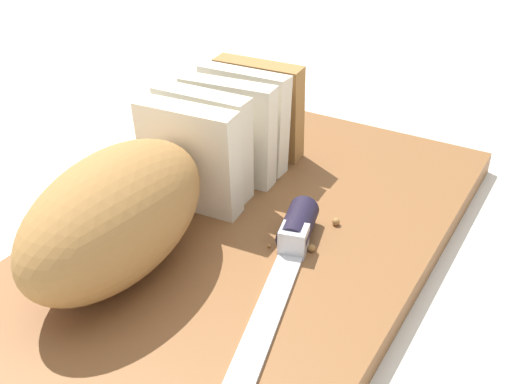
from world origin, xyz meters
name	(u,v)px	position (x,y,z in m)	size (l,w,h in m)	color
ground_plane	(256,244)	(0.00, 0.00, 0.00)	(3.00, 3.00, 0.00)	silver
cutting_board	(256,233)	(0.00, 0.00, 0.01)	(0.46, 0.28, 0.02)	brown
bread_loaf	(164,180)	(-0.05, 0.06, 0.07)	(0.33, 0.11, 0.10)	#A8753D
bread_knife	(290,251)	(-0.03, -0.05, 0.03)	(0.27, 0.09, 0.02)	silver
crumb_near_knife	(269,246)	(-0.02, -0.03, 0.02)	(0.00, 0.00, 0.00)	#A8753D
crumb_near_loaf	(312,248)	(-0.01, -0.06, 0.02)	(0.01, 0.01, 0.01)	#A8753D
crumb_stray_left	(336,222)	(0.03, -0.06, 0.02)	(0.01, 0.01, 0.01)	#A8753D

